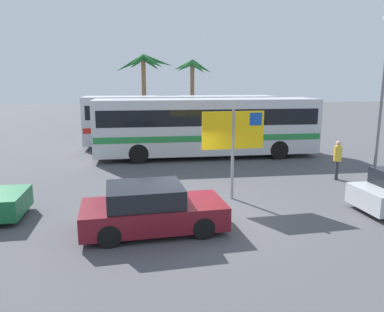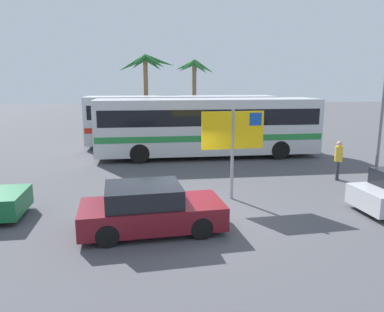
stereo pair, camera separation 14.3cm
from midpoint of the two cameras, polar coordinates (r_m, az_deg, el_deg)
name	(u,v)px [view 2 (the right image)]	position (r m, az deg, el deg)	size (l,w,h in m)	color
ground	(188,217)	(11.55, -0.26, -9.38)	(120.00, 120.00, 0.00)	#4C4C51
bus_front_coach	(208,125)	(20.27, 2.65, 4.85)	(11.97, 2.68, 3.17)	silver
bus_rear_coach	(182,118)	(23.92, -1.43, 5.87)	(11.97, 2.68, 3.17)	silver
ferry_sign	(234,134)	(12.87, 6.81, 3.40)	(2.20, 0.19, 3.20)	gray
car_maroon	(150,209)	(10.42, -6.11, -8.09)	(4.04, 2.11, 1.32)	maroon
pedestrian_near_sign	(339,157)	(16.72, 21.84, -0.19)	(0.32, 0.32, 1.66)	#2D2D33
lamp_post_right_side	(384,88)	(19.31, 27.67, 9.20)	(0.56, 0.20, 6.92)	slate
palm_tree_seaside	(146,70)	(27.69, -6.91, 13.06)	(4.19, 3.97, 6.01)	brown
palm_tree_inland	(194,75)	(29.11, 0.50, 12.30)	(3.17, 3.16, 5.73)	brown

